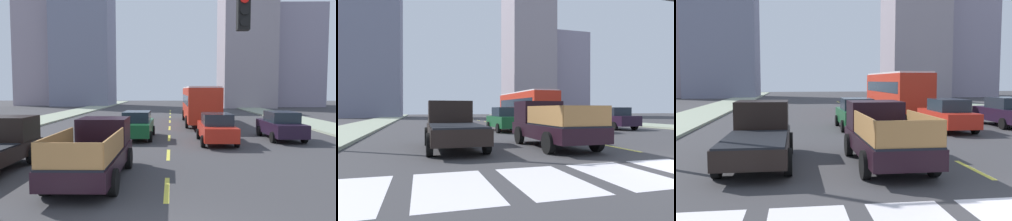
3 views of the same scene
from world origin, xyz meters
The scene contains 23 objects.
sidewalk_right centered at (12.71, 18.00, 0.07)m, with size 3.84×110.00×0.15m, color #949F87.
sidewalk_left centered at (-12.71, 18.00, 0.07)m, with size 3.84×110.00×0.15m, color #949F87.
crosswalk_stripe_0 centered at (-9.26, 0.00, 0.00)m, with size 1.60×2.82×0.01m, color silver.
crosswalk_stripe_1 centered at (-7.20, 0.00, 0.00)m, with size 1.60×2.82×0.01m, color silver.
crosswalk_stripe_2 centered at (-5.15, 0.00, 0.00)m, with size 1.60×2.82×0.01m, color silver.
crosswalk_stripe_3 centered at (-3.09, 0.00, 0.00)m, with size 1.60×2.82×0.01m, color silver.
lane_dash_0 centered at (0.00, 4.00, 0.00)m, with size 0.16×2.40×0.01m, color gold.
lane_dash_1 centered at (0.00, 9.00, 0.00)m, with size 0.16×2.40×0.01m, color gold.
lane_dash_2 centered at (0.00, 14.00, 0.00)m, with size 0.16×2.40×0.01m, color gold.
lane_dash_3 centered at (0.00, 19.00, 0.00)m, with size 0.16×2.40×0.01m, color gold.
lane_dash_4 centered at (0.00, 24.00, 0.00)m, with size 0.16×2.40×0.01m, color gold.
lane_dash_5 centered at (0.00, 29.00, 0.00)m, with size 0.16×2.40×0.01m, color gold.
lane_dash_6 centered at (0.00, 34.00, 0.00)m, with size 0.16×2.40×0.01m, color gold.
lane_dash_7 centered at (0.00, 39.00, 0.00)m, with size 0.16×2.40×0.01m, color gold.
pickup_stakebed centered at (-2.50, 5.40, 0.94)m, with size 2.18×5.20×1.96m.
pickup_dark centered at (-6.56, 6.09, 0.92)m, with size 2.18×5.20×1.96m.
city_bus centered at (2.62, 21.97, 1.95)m, with size 2.72×10.80×3.32m.
sedan_far centered at (-1.99, 13.76, 0.86)m, with size 2.02×4.40×1.72m.
sedan_near_left centered at (6.90, 13.60, 0.86)m, with size 2.02×4.40×1.72m.
sedan_mid centered at (2.73, 12.21, 0.86)m, with size 2.02×4.40×1.72m.
tower_tall_centre centered at (-16.61, 53.91, 14.56)m, with size 10.66×8.71×29.13m, color slate.
block_mid_left centered at (22.82, 53.60, 9.05)m, with size 8.84×10.73×18.10m, color #958CA0.
block_low_left centered at (13.10, 48.76, 16.35)m, with size 8.65×9.00×32.70m, color gray.
Camera 2 is at (-7.84, -5.96, 1.61)m, focal length 30.85 mm.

